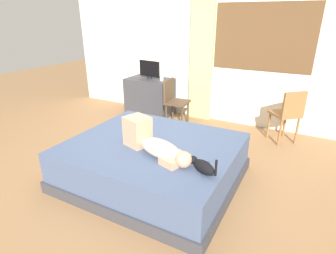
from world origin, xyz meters
TOP-DOWN VIEW (x-y plane):
  - ground_plane at (0.00, 0.00)m, footprint 16.00×16.00m
  - back_wall_with_window at (0.02, 2.49)m, footprint 6.40×0.14m
  - bed at (0.12, 0.03)m, footprint 1.98×1.71m
  - person_lying at (0.26, -0.17)m, footprint 0.93×0.50m
  - cat at (0.88, -0.31)m, footprint 0.33×0.21m
  - desk at (-1.20, 2.09)m, footprint 0.90×0.56m
  - tv_monitor at (-1.20, 2.09)m, footprint 0.48×0.10m
  - cup at (-0.89, 2.04)m, footprint 0.06×0.06m
  - chair_by_desk at (-0.48, 1.74)m, footprint 0.41×0.41m
  - chair_spare at (1.41, 1.94)m, footprint 0.54×0.54m
  - curtain_left at (-0.23, 2.37)m, footprint 0.44×0.06m

SIDE VIEW (x-z plane):
  - ground_plane at x=0.00m, z-range 0.00..0.00m
  - bed at x=0.12m, z-range 0.00..0.50m
  - desk at x=-1.20m, z-range 0.00..0.74m
  - chair_by_desk at x=-0.48m, z-range 0.08..0.94m
  - chair_spare at x=1.41m, z-range 0.08..0.94m
  - cat at x=0.88m, z-range 0.46..0.67m
  - person_lying at x=0.26m, z-range 0.44..0.78m
  - cup at x=-0.89m, z-range 0.74..0.83m
  - tv_monitor at x=-1.20m, z-range 0.75..1.10m
  - curtain_left at x=-0.23m, z-range 0.00..2.41m
  - back_wall_with_window at x=0.02m, z-range 0.00..2.90m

